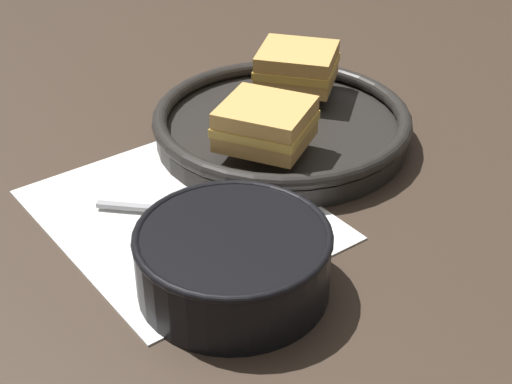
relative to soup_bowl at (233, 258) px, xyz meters
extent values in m
plane|color=#382B21|center=(-0.10, 0.05, -0.04)|extent=(4.00, 4.00, 0.00)
cube|color=white|center=(-0.13, 0.04, -0.03)|extent=(0.33, 0.29, 0.00)
cylinder|color=black|center=(0.00, 0.00, -0.01)|extent=(0.18, 0.18, 0.06)
cylinder|color=#DB5B1E|center=(0.00, 0.00, 0.01)|extent=(0.16, 0.16, 0.01)
torus|color=black|center=(0.00, 0.00, 0.02)|extent=(0.18, 0.18, 0.01)
cube|color=#9E9EA3|center=(-0.15, 0.02, -0.03)|extent=(0.09, 0.07, 0.01)
ellipsoid|color=#9E9EA3|center=(-0.09, 0.06, -0.03)|extent=(0.06, 0.05, 0.01)
cylinder|color=black|center=(-0.17, 0.23, -0.02)|extent=(0.30, 0.30, 0.02)
torus|color=black|center=(-0.17, 0.23, 0.00)|extent=(0.31, 0.31, 0.02)
cube|color=tan|center=(-0.21, 0.30, 0.01)|extent=(0.13, 0.12, 0.02)
cube|color=gold|center=(-0.21, 0.30, 0.03)|extent=(0.13, 0.13, 0.01)
cube|color=tan|center=(-0.21, 0.30, 0.04)|extent=(0.13, 0.12, 0.02)
cube|color=tan|center=(-0.13, 0.16, 0.01)|extent=(0.12, 0.12, 0.02)
cube|color=gold|center=(-0.13, 0.16, 0.03)|extent=(0.12, 0.12, 0.01)
cube|color=tan|center=(-0.13, 0.16, 0.04)|extent=(0.12, 0.12, 0.02)
camera|label=1|loc=(0.42, -0.37, 0.43)|focal=55.00mm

